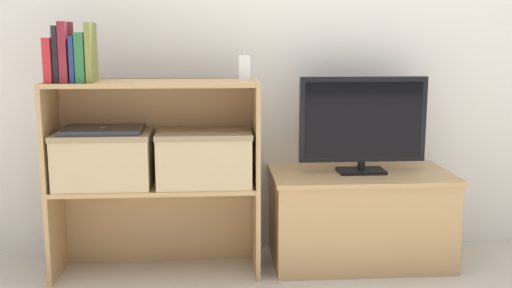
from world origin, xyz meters
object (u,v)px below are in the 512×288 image
object	(u,v)px
baby_monitor	(244,68)
tv_stand	(360,217)
book_charcoal	(58,54)
book_forest	(83,58)
storage_basket_right	(204,156)
book_olive	(91,53)
storage_basket_left	(104,157)
book_crimson	(51,60)
laptop	(103,130)
book_maroon	(66,52)
book_navy	(75,59)
tv	(363,122)

from	to	relation	value
baby_monitor	tv_stand	bearing A→B (deg)	6.51
book_charcoal	book_forest	distance (m)	0.10
book_charcoal	storage_basket_right	bearing A→B (deg)	3.56
book_charcoal	baby_monitor	world-z (taller)	book_charcoal
tv_stand	book_olive	world-z (taller)	book_olive
book_olive	tv_stand	bearing A→B (deg)	5.49
baby_monitor	book_olive	bearing A→B (deg)	-175.38
tv_stand	book_charcoal	world-z (taller)	book_charcoal
storage_basket_left	storage_basket_right	xyz separation A→B (m)	(0.45, 0.00, 0.00)
book_crimson	book_charcoal	world-z (taller)	book_charcoal
book_olive	storage_basket_right	bearing A→B (deg)	4.60
book_crimson	book_forest	distance (m)	0.13
book_charcoal	laptop	distance (m)	0.37
laptop	book_maroon	bearing A→B (deg)	-163.76
book_crimson	laptop	distance (m)	0.37
book_crimson	book_olive	xyz separation A→B (m)	(0.17, 0.00, 0.03)
book_navy	book_crimson	bearing A→B (deg)	180.00
tv	book_navy	world-z (taller)	book_navy
tv	baby_monitor	distance (m)	0.62
book_forest	tv	bearing A→B (deg)	5.26
baby_monitor	storage_basket_right	bearing A→B (deg)	-175.32
tv	storage_basket_left	bearing A→B (deg)	-176.28
tv	baby_monitor	world-z (taller)	baby_monitor
book_charcoal	book_forest	world-z (taller)	book_charcoal
book_maroon	book_forest	distance (m)	0.07
baby_monitor	storage_basket_left	size ratio (longest dim) A/B	0.33
baby_monitor	laptop	xyz separation A→B (m)	(-0.63, -0.01, -0.27)
book_olive	laptop	bearing A→B (deg)	54.47
book_forest	baby_monitor	bearing A→B (deg)	4.38
tv	baby_monitor	size ratio (longest dim) A/B	4.27
tv_stand	book_navy	bearing A→B (deg)	-174.81
book_forest	storage_basket_right	xyz separation A→B (m)	(0.51, 0.04, -0.44)
tv_stand	book_maroon	xyz separation A→B (m)	(-1.32, -0.12, 0.79)
tv	laptop	distance (m)	1.19
tv_stand	storage_basket_left	distance (m)	1.24
book_crimson	storage_basket_right	world-z (taller)	book_crimson
book_maroon	book_olive	world-z (taller)	book_maroon
tv	book_navy	distance (m)	1.33
tv	tv_stand	bearing A→B (deg)	90.00
book_olive	storage_basket_left	distance (m)	0.46
book_navy	baby_monitor	bearing A→B (deg)	4.18
book_olive	laptop	xyz separation A→B (m)	(0.03, 0.04, -0.34)
book_crimson	book_charcoal	xyz separation A→B (m)	(0.03, 0.00, 0.02)
tv_stand	baby_monitor	size ratio (longest dim) A/B	6.10
tv	storage_basket_right	world-z (taller)	tv
book_crimson	book_olive	distance (m)	0.17
book_charcoal	book_navy	distance (m)	0.07
tv_stand	book_maroon	size ratio (longest dim) A/B	3.35
book_maroon	storage_basket_right	size ratio (longest dim) A/B	0.60
tv_stand	storage_basket_left	world-z (taller)	storage_basket_left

